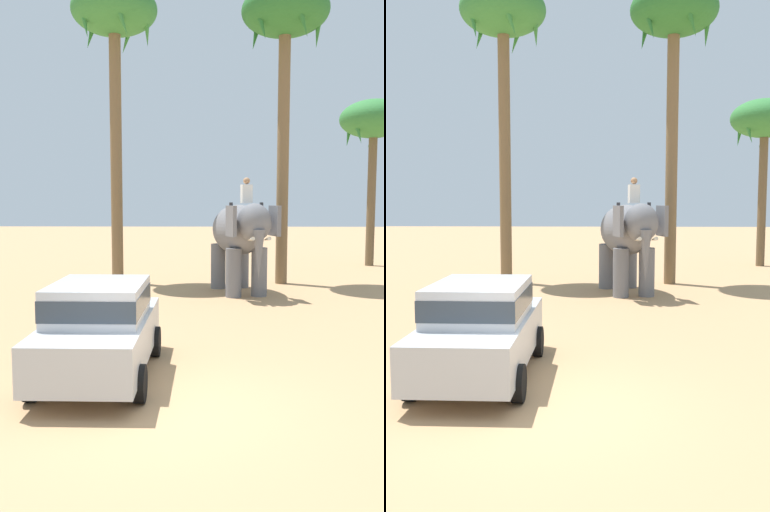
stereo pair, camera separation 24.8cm
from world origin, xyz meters
TOP-DOWN VIEW (x-y plane):
  - ground_plane at (0.00, 0.00)m, footprint 120.00×120.00m
  - car_sedan_foreground at (-1.19, 1.52)m, footprint 1.90×4.11m
  - elephant_with_mahout at (1.85, 10.47)m, footprint 2.39×4.02m
  - palm_tree_behind_elephant at (3.56, 12.73)m, footprint 3.20×3.20m
  - palm_tree_near_hut at (-2.71, 12.93)m, footprint 3.20×3.20m
  - palm_tree_left_of_road at (8.68, 18.66)m, footprint 3.20×3.20m

SIDE VIEW (x-z plane):
  - ground_plane at x=0.00m, z-range 0.00..0.00m
  - car_sedan_foreground at x=-1.19m, z-range 0.08..1.78m
  - elephant_with_mahout at x=1.85m, z-range 0.05..3.93m
  - palm_tree_left_of_road at x=8.68m, z-range 2.84..10.76m
  - palm_tree_behind_elephant at x=3.56m, z-range 4.08..15.00m
  - palm_tree_near_hut at x=-2.71m, z-range 4.14..15.20m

